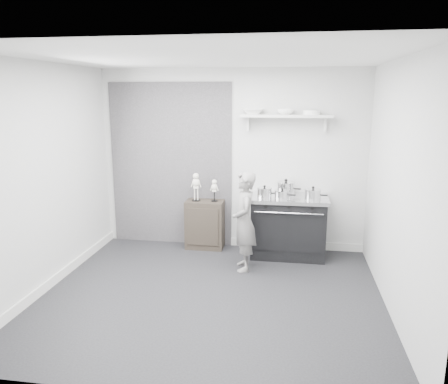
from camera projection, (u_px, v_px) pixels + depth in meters
The scene contains 15 objects.
ground at pixel (210, 295), 5.16m from camera, with size 4.00×4.00×0.00m, color black.
room_shell at pixel (204, 156), 4.95m from camera, with size 4.02×3.62×2.71m.
wall_shelf at pixel (286, 117), 6.21m from camera, with size 1.30×0.26×0.24m.
stove at pixel (288, 226), 6.35m from camera, with size 1.11×0.69×0.89m.
side_cabinet at pixel (205, 224), 6.69m from camera, with size 0.57×0.33×0.74m, color black.
child at pixel (244, 221), 5.80m from camera, with size 0.49×0.32×1.34m, color slate.
pot_front_left at pixel (265, 192), 6.18m from camera, with size 0.30×0.21×0.18m.
pot_back_left at pixel (286, 188), 6.37m from camera, with size 0.35×0.27×0.23m.
pot_front_right at pixel (313, 194), 6.04m from camera, with size 0.31×0.23×0.19m.
pot_front_center at pixel (282, 194), 6.13m from camera, with size 0.30×0.21×0.15m.
skeleton_full at pixel (196, 185), 6.57m from camera, with size 0.14×0.09×0.49m, color silver, non-canonical shape.
skeleton_torso at pixel (214, 189), 6.54m from camera, with size 0.11×0.07×0.39m, color silver, non-canonical shape.
bowl_large at pixel (253, 111), 6.26m from camera, with size 0.32×0.32×0.08m, color white.
bowl_small at pixel (286, 112), 6.19m from camera, with size 0.25×0.25×0.08m, color white.
plate_stack at pixel (312, 112), 6.14m from camera, with size 0.24×0.24×0.06m, color white.
Camera 1 is at (0.90, -4.68, 2.33)m, focal length 35.00 mm.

